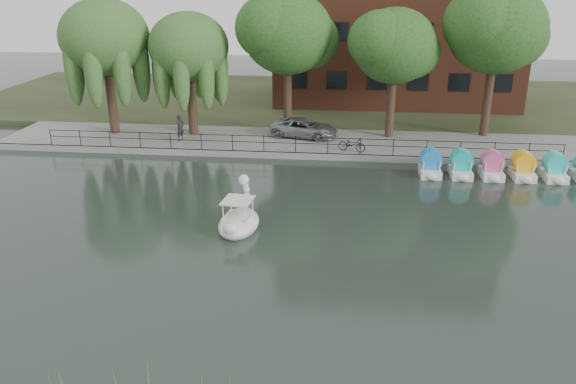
% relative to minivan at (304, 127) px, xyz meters
% --- Properties ---
extents(ground_plane, '(120.00, 120.00, 0.00)m').
position_rel_minivan_xyz_m(ground_plane, '(-0.26, -16.71, -1.12)').
color(ground_plane, '#35413A').
extents(promenade, '(40.00, 6.00, 0.40)m').
position_rel_minivan_xyz_m(promenade, '(-0.26, -0.71, -0.92)').
color(promenade, gray).
rests_on(promenade, ground_plane).
extents(kerb, '(40.00, 0.25, 0.40)m').
position_rel_minivan_xyz_m(kerb, '(-0.26, -3.66, -0.92)').
color(kerb, gray).
rests_on(kerb, ground_plane).
extents(land_strip, '(60.00, 22.00, 0.36)m').
position_rel_minivan_xyz_m(land_strip, '(-0.26, 13.29, -0.94)').
color(land_strip, '#47512D').
rests_on(land_strip, ground_plane).
extents(railing, '(32.00, 0.05, 1.00)m').
position_rel_minivan_xyz_m(railing, '(-0.26, -3.46, 0.02)').
color(railing, black).
rests_on(railing, promenade).
extents(willow_left, '(5.88, 5.88, 9.01)m').
position_rel_minivan_xyz_m(willow_left, '(-13.26, -0.21, 5.75)').
color(willow_left, '#473323').
rests_on(willow_left, promenade).
extents(willow_mid, '(5.32, 5.32, 8.15)m').
position_rel_minivan_xyz_m(willow_mid, '(-7.76, 0.29, 5.13)').
color(willow_mid, '#473323').
rests_on(willow_mid, promenade).
extents(broadleaf_center, '(6.00, 6.00, 9.25)m').
position_rel_minivan_xyz_m(broadleaf_center, '(-1.26, 1.29, 5.94)').
color(broadleaf_center, '#473323').
rests_on(broadleaf_center, promenade).
extents(broadleaf_right, '(5.40, 5.40, 8.32)m').
position_rel_minivan_xyz_m(broadleaf_right, '(5.74, 0.79, 5.26)').
color(broadleaf_right, '#473323').
rests_on(broadleaf_right, promenade).
extents(broadleaf_far, '(6.30, 6.30, 9.71)m').
position_rel_minivan_xyz_m(broadleaf_far, '(12.24, 1.79, 6.28)').
color(broadleaf_far, '#473323').
rests_on(broadleaf_far, promenade).
extents(minivan, '(3.46, 5.59, 1.45)m').
position_rel_minivan_xyz_m(minivan, '(0.00, 0.00, 0.00)').
color(minivan, gray).
rests_on(minivan, promenade).
extents(bicycle, '(1.05, 1.82, 1.00)m').
position_rel_minivan_xyz_m(bicycle, '(3.22, -2.99, -0.22)').
color(bicycle, gray).
rests_on(bicycle, promenade).
extents(pedestrian, '(0.76, 0.86, 1.98)m').
position_rel_minivan_xyz_m(pedestrian, '(-8.09, -1.75, 0.27)').
color(pedestrian, black).
rests_on(pedestrian, promenade).
extents(swan_boat, '(2.04, 2.93, 2.32)m').
position_rel_minivan_xyz_m(swan_boat, '(-1.81, -14.24, -0.61)').
color(swan_boat, white).
rests_on(swan_boat, ground_plane).
extents(pedal_boat_row, '(9.65, 1.70, 1.40)m').
position_rel_minivan_xyz_m(pedal_boat_row, '(11.93, -5.88, -0.52)').
color(pedal_boat_row, white).
rests_on(pedal_boat_row, ground_plane).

